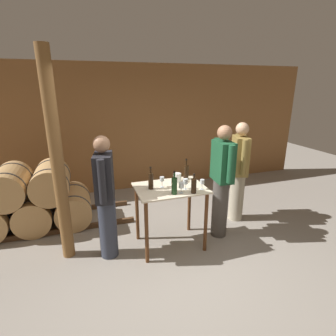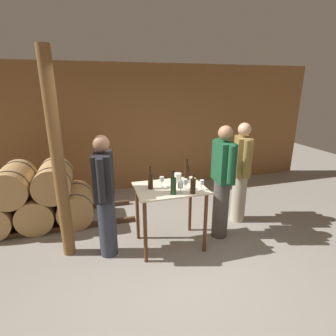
{
  "view_description": "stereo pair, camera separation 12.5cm",
  "coord_description": "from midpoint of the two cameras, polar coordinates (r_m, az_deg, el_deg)",
  "views": [
    {
      "loc": [
        -1.07,
        -2.67,
        2.25
      ],
      "look_at": [
        0.02,
        0.61,
        1.16
      ],
      "focal_mm": 28.0,
      "sensor_mm": 36.0,
      "label": 1
    },
    {
      "loc": [
        -0.95,
        -2.71,
        2.25
      ],
      "look_at": [
        0.02,
        0.61,
        1.16
      ],
      "focal_mm": 28.0,
      "sensor_mm": 36.0,
      "label": 2
    }
  ],
  "objects": [
    {
      "name": "wine_glass_far_side",
      "position": [
        3.54,
        6.45,
        -3.1
      ],
      "size": [
        0.06,
        0.06,
        0.14
      ],
      "color": "silver",
      "rests_on": "tasting_table"
    },
    {
      "name": "wine_glass_near_left",
      "position": [
        3.6,
        -2.31,
        -2.52
      ],
      "size": [
        0.06,
        0.06,
        0.15
      ],
      "color": "silver",
      "rests_on": "tasting_table"
    },
    {
      "name": "tasting_table",
      "position": [
        3.7,
        -0.49,
        -6.95
      ],
      "size": [
        0.96,
        0.71,
        0.91
      ],
      "color": "beige",
      "rests_on": "ground_plane"
    },
    {
      "name": "person_host",
      "position": [
        3.95,
        10.7,
        -2.58
      ],
      "size": [
        0.25,
        0.59,
        1.73
      ],
      "color": "#4C4742",
      "rests_on": "ground_plane"
    },
    {
      "name": "barrel_rack",
      "position": [
        4.84,
        -27.86,
        -6.26
      ],
      "size": [
        3.12,
        0.89,
        1.06
      ],
      "color": "#4C331E",
      "rests_on": "ground_plane"
    },
    {
      "name": "wine_bottle_left",
      "position": [
        3.36,
        0.31,
        -3.82
      ],
      "size": [
        0.07,
        0.07,
        0.31
      ],
      "color": "#193819",
      "rests_on": "tasting_table"
    },
    {
      "name": "wooden_post",
      "position": [
        3.54,
        -23.92,
        1.26
      ],
      "size": [
        0.16,
        0.16,
        2.7
      ],
      "color": "brown",
      "rests_on": "ground_plane"
    },
    {
      "name": "ice_bucket",
      "position": [
        3.81,
        1.07,
        -2.09
      ],
      "size": [
        0.11,
        0.11,
        0.13
      ],
      "color": "white",
      "rests_on": "tasting_table"
    },
    {
      "name": "person_visitor_bearded",
      "position": [
        3.51,
        -14.46,
        -5.92
      ],
      "size": [
        0.29,
        0.58,
        1.68
      ],
      "color": "#333847",
      "rests_on": "ground_plane"
    },
    {
      "name": "back_wall",
      "position": [
        5.8,
        -8.18,
        8.42
      ],
      "size": [
        8.4,
        0.05,
        2.7
      ],
      "color": "brown",
      "rests_on": "ground_plane"
    },
    {
      "name": "wine_glass_near_center",
      "position": [
        3.4,
        1.85,
        -3.85
      ],
      "size": [
        0.07,
        0.07,
        0.14
      ],
      "color": "silver",
      "rests_on": "tasting_table"
    },
    {
      "name": "ground_plane",
      "position": [
        3.65,
        1.89,
        -20.54
      ],
      "size": [
        14.0,
        14.0,
        0.0
      ],
      "primitive_type": "plane",
      "color": "gray"
    },
    {
      "name": "wine_bottle_right",
      "position": [
        3.9,
        3.03,
        -0.82
      ],
      "size": [
        0.07,
        0.07,
        0.32
      ],
      "color": "black",
      "rests_on": "tasting_table"
    },
    {
      "name": "wine_bottle_center",
      "position": [
        3.41,
        4.58,
        -3.81
      ],
      "size": [
        0.07,
        0.07,
        0.27
      ],
      "color": "black",
      "rests_on": "tasting_table"
    },
    {
      "name": "wine_bottle_far_left",
      "position": [
        3.54,
        -4.79,
        -2.7
      ],
      "size": [
        0.07,
        0.07,
        0.31
      ],
      "color": "black",
      "rests_on": "tasting_table"
    },
    {
      "name": "wine_glass_near_right",
      "position": [
        3.54,
        2.8,
        -3.01
      ],
      "size": [
        0.07,
        0.07,
        0.15
      ],
      "color": "silver",
      "rests_on": "tasting_table"
    },
    {
      "name": "person_visitor_with_scarf",
      "position": [
        4.52,
        14.39,
        -0.47
      ],
      "size": [
        0.34,
        0.56,
        1.7
      ],
      "color": "#B7AD93",
      "rests_on": "ground_plane"
    }
  ]
}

